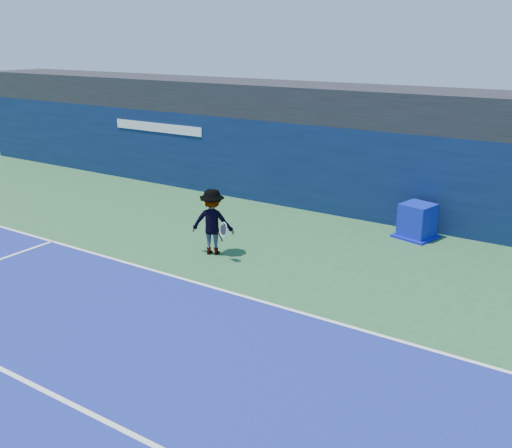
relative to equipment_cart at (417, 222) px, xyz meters
The scene contains 8 objects.
ground 10.16m from the equipment_cart, 113.08° to the right, with size 80.00×80.00×0.00m, color #295B32.
baseline 7.50m from the equipment_cart, 122.12° to the right, with size 24.00×0.10×0.01m, color white.
service_line 12.03m from the equipment_cart, 109.34° to the right, with size 24.00×0.10×0.01m, color white.
stadium_band 5.50m from the equipment_cart, 151.49° to the left, with size 36.00×3.00×1.20m, color black.
back_wall_assembly 4.27m from the equipment_cart, 163.75° to the left, with size 36.00×1.03×3.00m.
equipment_cart is the anchor object (origin of this frame).
tennis_player 6.26m from the equipment_cart, 134.24° to the right, with size 1.45×1.08×1.87m.
tennis_ball 6.44m from the equipment_cart, 142.70° to the right, with size 0.07×0.07×0.07m.
Camera 1 is at (8.84, -7.08, 5.84)m, focal length 40.00 mm.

